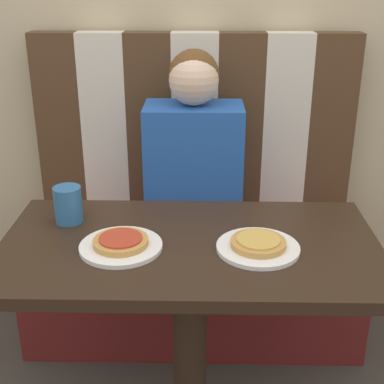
{
  "coord_description": "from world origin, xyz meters",
  "views": [
    {
      "loc": [
        0.03,
        -1.3,
        1.39
      ],
      "look_at": [
        0.0,
        0.31,
        0.72
      ],
      "focal_mm": 50.0,
      "sensor_mm": 36.0,
      "label": 1
    }
  ],
  "objects_px": {
    "plate_left": "(121,246)",
    "plate_right": "(258,248)",
    "pizza_right": "(258,243)",
    "drinking_cup": "(68,205)",
    "pizza_left": "(121,241)",
    "person": "(194,147)"
  },
  "relations": [
    {
      "from": "plate_left",
      "to": "plate_right",
      "type": "distance_m",
      "value": 0.37
    },
    {
      "from": "pizza_right",
      "to": "drinking_cup",
      "type": "relative_size",
      "value": 1.36
    },
    {
      "from": "plate_right",
      "to": "pizza_left",
      "type": "height_order",
      "value": "pizza_left"
    },
    {
      "from": "person",
      "to": "pizza_left",
      "type": "relative_size",
      "value": 4.6
    },
    {
      "from": "plate_right",
      "to": "drinking_cup",
      "type": "bearing_deg",
      "value": 163.25
    },
    {
      "from": "plate_right",
      "to": "person",
      "type": "bearing_deg",
      "value": 105.53
    },
    {
      "from": "plate_right",
      "to": "pizza_right",
      "type": "height_order",
      "value": "pizza_right"
    },
    {
      "from": "person",
      "to": "drinking_cup",
      "type": "bearing_deg",
      "value": -125.99
    },
    {
      "from": "plate_right",
      "to": "drinking_cup",
      "type": "distance_m",
      "value": 0.57
    },
    {
      "from": "person",
      "to": "plate_right",
      "type": "xyz_separation_m",
      "value": [
        0.18,
        -0.66,
        -0.07
      ]
    },
    {
      "from": "person",
      "to": "pizza_left",
      "type": "xyz_separation_m",
      "value": [
        -0.18,
        -0.66,
        -0.05
      ]
    },
    {
      "from": "pizza_left",
      "to": "drinking_cup",
      "type": "bearing_deg",
      "value": 137.24
    },
    {
      "from": "plate_left",
      "to": "pizza_right",
      "type": "height_order",
      "value": "pizza_right"
    },
    {
      "from": "person",
      "to": "pizza_right",
      "type": "distance_m",
      "value": 0.68
    },
    {
      "from": "person",
      "to": "pizza_left",
      "type": "bearing_deg",
      "value": -105.53
    },
    {
      "from": "plate_left",
      "to": "drinking_cup",
      "type": "xyz_separation_m",
      "value": [
        -0.18,
        0.16,
        0.05
      ]
    },
    {
      "from": "drinking_cup",
      "to": "pizza_left",
      "type": "bearing_deg",
      "value": -42.76
    },
    {
      "from": "pizza_left",
      "to": "drinking_cup",
      "type": "relative_size",
      "value": 1.36
    },
    {
      "from": "plate_right",
      "to": "drinking_cup",
      "type": "relative_size",
      "value": 2.05
    },
    {
      "from": "person",
      "to": "plate_right",
      "type": "height_order",
      "value": "person"
    },
    {
      "from": "plate_right",
      "to": "pizza_right",
      "type": "xyz_separation_m",
      "value": [
        -0.0,
        -0.0,
        0.02
      ]
    },
    {
      "from": "pizza_left",
      "to": "pizza_right",
      "type": "height_order",
      "value": "same"
    }
  ]
}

